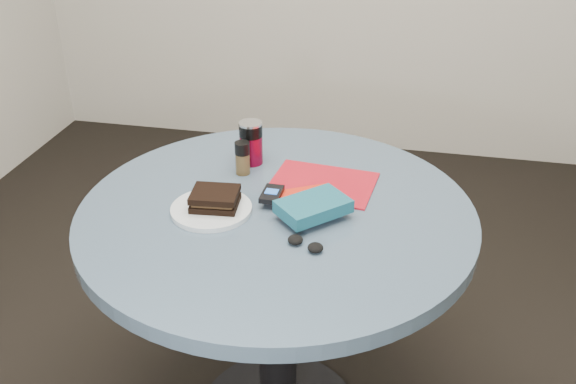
% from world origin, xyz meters
% --- Properties ---
extents(table, '(1.00, 1.00, 0.75)m').
position_xyz_m(table, '(0.00, 0.00, 0.59)').
color(table, black).
rests_on(table, ground).
extents(plate, '(0.23, 0.23, 0.01)m').
position_xyz_m(plate, '(-0.15, -0.05, 0.76)').
color(plate, silver).
rests_on(plate, table).
extents(sandwich, '(0.12, 0.11, 0.04)m').
position_xyz_m(sandwich, '(-0.15, -0.04, 0.78)').
color(sandwich, black).
rests_on(sandwich, plate).
extents(soda_can, '(0.08, 0.08, 0.12)m').
position_xyz_m(soda_can, '(-0.13, 0.23, 0.81)').
color(soda_can, maroon).
rests_on(soda_can, table).
extents(pepper_grinder, '(0.05, 0.05, 0.09)m').
position_xyz_m(pepper_grinder, '(-0.13, 0.16, 0.80)').
color(pepper_grinder, '#4D3C21').
rests_on(pepper_grinder, table).
extents(magazine, '(0.29, 0.23, 0.00)m').
position_xyz_m(magazine, '(0.09, 0.15, 0.75)').
color(magazine, '#A00E1C').
rests_on(magazine, table).
extents(red_book, '(0.19, 0.17, 0.01)m').
position_xyz_m(red_book, '(0.07, 0.04, 0.76)').
color(red_book, red).
rests_on(red_book, magazine).
extents(novel, '(0.19, 0.19, 0.03)m').
position_xyz_m(novel, '(0.10, -0.03, 0.78)').
color(novel, '#134B5D').
rests_on(novel, red_book).
extents(mp3_player, '(0.05, 0.08, 0.02)m').
position_xyz_m(mp3_player, '(-0.02, 0.02, 0.77)').
color(mp3_player, black).
rests_on(mp3_player, red_book).
extents(headphones, '(0.10, 0.07, 0.02)m').
position_xyz_m(headphones, '(0.10, -0.16, 0.76)').
color(headphones, black).
rests_on(headphones, table).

